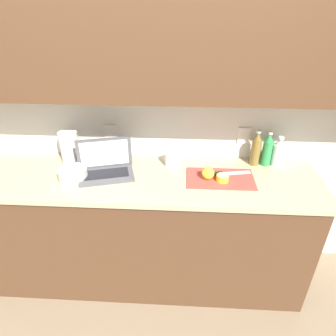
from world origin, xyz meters
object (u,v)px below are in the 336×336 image
Objects in this scene: bottle_green_soda at (256,149)px; bottle_water_clear at (278,152)px; lemon_half_cut at (223,178)px; laptop at (106,166)px; bottle_oil_tall at (267,150)px; paper_towel_roll at (70,147)px; bowl_white at (73,174)px; lemon_whole_beside at (208,173)px; knife at (220,173)px; cutting_board at (220,179)px; measuring_cup at (171,158)px.

bottle_green_soda reaches higher than bottle_water_clear.
bottle_water_clear is at bearing 31.39° from lemon_half_cut.
bottle_oil_tall reaches higher than laptop.
paper_towel_roll is (-1.46, -0.03, 0.01)m from bottle_water_clear.
paper_towel_roll is at bearing -178.87° from bottle_oil_tall.
lemon_whole_beside is at bearing 2.67° from bowl_white.
lemon_whole_beside is at bearing -157.46° from knife.
lemon_whole_beside is 0.41m from bottle_green_soda.
cutting_board is at bearing -10.22° from paper_towel_roll.
measuring_cup is at bearing 143.43° from lemon_whole_beside.
bottle_green_soda is at bearing 40.34° from cutting_board.
bowl_white is (-0.20, -0.08, -0.02)m from laptop.
bottle_green_soda reaches higher than bowl_white.
lemon_whole_beside reaches higher than knife.
bottle_oil_tall reaches higher than paper_towel_roll.
lemon_whole_beside is at bearing -18.60° from laptop.
laptop is at bearing -170.48° from bottle_oil_tall.
paper_towel_roll is at bearing 136.74° from laptop.
paper_towel_roll is (-1.31, -0.03, -0.01)m from bottle_green_soda.
bottle_green_soda is at bearing -4.78° from laptop.
bottle_green_soda is 1.31m from paper_towel_roll.
paper_towel_roll reaches higher than lemon_half_cut.
lemon_whole_beside is 0.44× the size of bowl_white.
knife is 1.38× the size of paper_towel_roll.
laptop is 4.86× the size of lemon_whole_beside.
laptop reaches higher than bottle_water_clear.
cutting_board is at bearing -139.66° from bottle_green_soda.
lemon_half_cut is at bearing 1.24° from bowl_white.
measuring_cup is (-0.34, 0.20, 0.02)m from lemon_half_cut.
bottle_green_soda is at bearing 1.19° from paper_towel_roll.
bottle_water_clear is 1.46m from paper_towel_roll.
laptop is 0.91× the size of cutting_board.
laptop is 0.68m from lemon_whole_beside.
bottle_green_soda is at bearing 44.99° from lemon_half_cut.
laptop is 1.87× the size of bottle_water_clear.
knife is 3.89× the size of lemon_half_cut.
cutting_board is at bearing -105.54° from knife.
bottle_water_clear is (0.41, 0.22, 0.09)m from cutting_board.
bottle_oil_tall is (1.09, 0.18, 0.06)m from laptop.
cutting_board is 0.04m from lemon_half_cut.
lemon_whole_beside reaches higher than bowl_white.
bowl_white is at bearing -168.35° from bottle_oil_tall.
laptop reaches higher than measuring_cup.
bottle_water_clear is 0.74m from measuring_cup.
measuring_cup is (-0.33, 0.12, 0.03)m from knife.
bottle_water_clear reaches higher than lemon_half_cut.
paper_towel_roll is at bearing -178.81° from bottle_green_soda.
bowl_white reaches higher than cutting_board.
cutting_board is 0.47m from bottle_water_clear.
bottle_oil_tall reaches higher than lemon_whole_beside.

